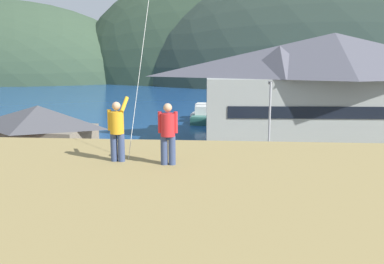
{
  "coord_description": "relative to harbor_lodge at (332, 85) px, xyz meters",
  "views": [
    {
      "loc": [
        1.23,
        -20.81,
        8.8
      ],
      "look_at": [
        -1.07,
        9.0,
        3.14
      ],
      "focal_mm": 38.87,
      "sensor_mm": 36.0,
      "label": 1
    }
  ],
  "objects": [
    {
      "name": "storage_shed_near_lot",
      "position": [
        -23.67,
        -14.62,
        -3.02
      ],
      "size": [
        8.14,
        5.73,
        5.25
      ],
      "color": "#756B5B",
      "rests_on": "ground"
    },
    {
      "name": "parked_car_front_row_red",
      "position": [
        -12.72,
        -13.98,
        -4.67
      ],
      "size": [
        4.28,
        2.22,
        1.82
      ],
      "color": "#B28923",
      "rests_on": "parking_lot_pad"
    },
    {
      "name": "parked_car_front_row_end",
      "position": [
        -8.47,
        -15.94,
        -4.67
      ],
      "size": [
        4.31,
        2.27,
        1.82
      ],
      "color": "navy",
      "rests_on": "parking_lot_pad"
    },
    {
      "name": "person_kite_flyer",
      "position": [
        -13.8,
        -30.86,
        0.93
      ],
      "size": [
        0.55,
        0.64,
        1.86
      ],
      "color": "#384770",
      "rests_on": "grassy_hill_foreground"
    },
    {
      "name": "far_hill_far_shoulder",
      "position": [
        33.84,
        87.71,
        -5.74
      ],
      "size": [
        148.49,
        70.63,
        77.6
      ],
      "primitive_type": "ellipsoid",
      "color": "#2D3D33",
      "rests_on": "ground"
    },
    {
      "name": "parked_car_front_row_silver",
      "position": [
        -14.34,
        -21.53,
        -4.67
      ],
      "size": [
        4.28,
        2.21,
        1.82
      ],
      "color": "silver",
      "rests_on": "parking_lot_pad"
    },
    {
      "name": "moored_boat_wharfside",
      "position": [
        -13.58,
        11.15,
        -5.02
      ],
      "size": [
        2.62,
        6.61,
        2.16
      ],
      "color": "#23564C",
      "rests_on": "ground"
    },
    {
      "name": "bay_water",
      "position": [
        -11.97,
        38.4,
        -5.72
      ],
      "size": [
        360.0,
        84.0,
        0.03
      ],
      "primitive_type": "cube",
      "color": "navy",
      "rests_on": "ground"
    },
    {
      "name": "ground_plane",
      "position": [
        -11.97,
        -21.6,
        -5.74
      ],
      "size": [
        600.0,
        600.0,
        0.0
      ],
      "primitive_type": "plane",
      "color": "#66604C"
    },
    {
      "name": "moored_boat_outer_mooring",
      "position": [
        -6.68,
        13.45,
        -5.02
      ],
      "size": [
        2.94,
        7.48,
        2.16
      ],
      "color": "#A8A399",
      "rests_on": "ground"
    },
    {
      "name": "parking_lot_pad",
      "position": [
        -11.97,
        -16.6,
        -5.69
      ],
      "size": [
        40.0,
        20.0,
        0.1
      ],
      "primitive_type": "cube",
      "color": "gray",
      "rests_on": "ground"
    },
    {
      "name": "parked_car_mid_row_far",
      "position": [
        -3.72,
        -15.08,
        -4.67
      ],
      "size": [
        4.29,
        2.22,
        1.82
      ],
      "color": "#236633",
      "rests_on": "parking_lot_pad"
    },
    {
      "name": "far_hill_center_saddle",
      "position": [
        30.32,
        96.89,
        -5.74
      ],
      "size": [
        141.29,
        47.44,
        68.43
      ],
      "primitive_type": "ellipsoid",
      "color": "#2D3D33",
      "rests_on": "ground"
    },
    {
      "name": "wharf_dock",
      "position": [
        -10.21,
        13.55,
        -5.39
      ],
      "size": [
        3.2,
        15.42,
        0.7
      ],
      "color": "#70604C",
      "rests_on": "ground"
    },
    {
      "name": "far_hill_east_peak",
      "position": [
        -0.67,
        91.71,
        -5.74
      ],
      "size": [
        115.61,
        50.65,
        76.87
      ],
      "primitive_type": "ellipsoid",
      "color": "#334733",
      "rests_on": "ground"
    },
    {
      "name": "person_companion",
      "position": [
        -12.29,
        -31.13,
        0.91
      ],
      "size": [
        0.55,
        0.4,
        1.74
      ],
      "color": "#384770",
      "rests_on": "grassy_hill_foreground"
    },
    {
      "name": "moored_boat_inner_slip",
      "position": [
        -13.65,
        14.05,
        -5.02
      ],
      "size": [
        2.96,
        7.06,
        2.16
      ],
      "color": "silver",
      "rests_on": "ground"
    },
    {
      "name": "harbor_lodge",
      "position": [
        0.0,
        0.0,
        0.0
      ],
      "size": [
        26.93,
        11.62,
        10.8
      ],
      "color": "#999E99",
      "rests_on": "ground"
    },
    {
      "name": "parked_car_mid_row_center",
      "position": [
        -9.21,
        -21.91,
        -4.67
      ],
      "size": [
        4.34,
        2.35,
        1.82
      ],
      "color": "black",
      "rests_on": "parking_lot_pad"
    },
    {
      "name": "parking_light_pole",
      "position": [
        -7.28,
        -11.04,
        -1.78
      ],
      "size": [
        0.24,
        0.78,
        6.64
      ],
      "color": "#ADADB2",
      "rests_on": "parking_lot_pad"
    },
    {
      "name": "parked_car_back_row_left",
      "position": [
        -19.97,
        -20.5,
        -4.67
      ],
      "size": [
        4.3,
        2.26,
        1.82
      ],
      "color": "black",
      "rests_on": "parking_lot_pad"
    }
  ]
}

